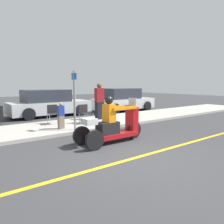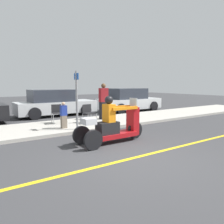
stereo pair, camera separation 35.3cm
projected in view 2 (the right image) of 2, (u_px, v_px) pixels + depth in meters
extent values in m
plane|color=#38383A|center=(135.00, 158.00, 5.49)|extent=(60.00, 60.00, 0.00)
cube|color=gold|center=(145.00, 155.00, 5.68)|extent=(24.00, 0.12, 0.01)
cube|color=#B2ADA3|center=(65.00, 126.00, 9.25)|extent=(28.00, 2.80, 0.12)
cylinder|color=black|center=(135.00, 130.00, 7.41)|extent=(0.57, 0.10, 0.57)
cylinder|color=black|center=(93.00, 140.00, 6.10)|extent=(0.57, 0.10, 0.57)
cylinder|color=black|center=(82.00, 135.00, 6.69)|extent=(0.57, 0.10, 0.57)
cube|color=#AD1419|center=(112.00, 135.00, 6.90)|extent=(1.67, 0.51, 0.14)
cube|color=black|center=(108.00, 128.00, 6.77)|extent=(0.67, 0.40, 0.37)
cube|color=#AD1419|center=(133.00, 121.00, 7.32)|extent=(0.24, 0.40, 0.92)
cube|color=silver|center=(133.00, 102.00, 7.25)|extent=(0.03, 0.37, 0.30)
cube|color=silver|center=(88.00, 121.00, 6.36)|extent=(0.36, 0.40, 0.18)
cube|color=orange|center=(109.00, 113.00, 6.74)|extent=(0.26, 0.38, 0.55)
sphere|color=black|center=(109.00, 100.00, 6.69)|extent=(0.26, 0.26, 0.26)
cube|color=#38476B|center=(115.00, 128.00, 6.77)|extent=(0.14, 0.14, 0.37)
cube|color=#38476B|center=(110.00, 127.00, 6.97)|extent=(0.14, 0.14, 0.37)
cube|color=orange|center=(125.00, 108.00, 6.82)|extent=(0.96, 0.09, 0.09)
cube|color=orange|center=(118.00, 107.00, 7.15)|extent=(0.96, 0.09, 0.09)
cube|color=black|center=(104.00, 110.00, 10.75)|extent=(0.38, 0.26, 0.85)
cube|color=maroon|center=(104.00, 95.00, 10.65)|extent=(0.42, 0.26, 0.67)
sphere|color=brown|center=(103.00, 86.00, 10.59)|extent=(0.23, 0.23, 0.23)
cube|color=#726656|center=(64.00, 122.00, 8.52)|extent=(0.24, 0.17, 0.50)
cube|color=navy|center=(64.00, 111.00, 8.47)|extent=(0.26, 0.17, 0.40)
sphere|color=tan|center=(63.00, 104.00, 8.43)|extent=(0.14, 0.14, 0.14)
cylinder|color=#A5A8AD|center=(54.00, 120.00, 9.26)|extent=(0.02, 0.02, 0.44)
cylinder|color=#A5A8AD|center=(64.00, 119.00, 9.45)|extent=(0.02, 0.02, 0.44)
cylinder|color=#A5A8AD|center=(52.00, 118.00, 9.65)|extent=(0.02, 0.02, 0.44)
cylinder|color=#A5A8AD|center=(62.00, 117.00, 9.84)|extent=(0.02, 0.02, 0.44)
cube|color=#232326|center=(58.00, 113.00, 9.52)|extent=(0.50, 0.50, 0.02)
cube|color=#232326|center=(56.00, 109.00, 9.69)|extent=(0.44, 0.09, 0.38)
cylinder|color=#A5A8AD|center=(88.00, 119.00, 9.29)|extent=(0.02, 0.02, 0.44)
cylinder|color=#A5A8AD|center=(97.00, 118.00, 9.56)|extent=(0.02, 0.02, 0.44)
cylinder|color=#A5A8AD|center=(83.00, 118.00, 9.63)|extent=(0.02, 0.02, 0.44)
cylinder|color=#A5A8AD|center=(91.00, 117.00, 9.90)|extent=(0.02, 0.02, 0.44)
cube|color=#232326|center=(90.00, 113.00, 9.57)|extent=(0.47, 0.47, 0.02)
cube|color=#232326|center=(87.00, 109.00, 9.72)|extent=(0.44, 0.06, 0.38)
cube|color=silver|center=(129.00, 103.00, 14.90)|extent=(4.33, 1.79, 0.67)
cube|color=#2D333D|center=(127.00, 94.00, 14.69)|extent=(2.38, 1.61, 0.69)
cylinder|color=black|center=(154.00, 106.00, 14.98)|extent=(0.64, 0.22, 0.64)
cylinder|color=black|center=(137.00, 104.00, 16.45)|extent=(0.64, 0.22, 0.64)
cylinder|color=black|center=(121.00, 109.00, 13.41)|extent=(0.64, 0.22, 0.64)
cylinder|color=black|center=(105.00, 106.00, 14.88)|extent=(0.64, 0.22, 0.64)
cube|color=silver|center=(56.00, 107.00, 12.73)|extent=(4.53, 1.71, 0.66)
cube|color=#2D333D|center=(52.00, 96.00, 12.52)|extent=(2.49, 1.54, 0.68)
cylinder|color=black|center=(86.00, 110.00, 12.88)|extent=(0.64, 0.22, 0.64)
cylinder|color=black|center=(74.00, 107.00, 14.28)|extent=(0.64, 0.22, 0.64)
cylinder|color=black|center=(35.00, 114.00, 11.24)|extent=(0.64, 0.22, 0.64)
cylinder|color=black|center=(27.00, 110.00, 12.63)|extent=(0.64, 0.22, 0.64)
cylinder|color=gray|center=(77.00, 101.00, 8.19)|extent=(0.08, 0.08, 2.20)
cube|color=#1E51AD|center=(76.00, 76.00, 8.08)|extent=(0.02, 0.36, 0.24)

